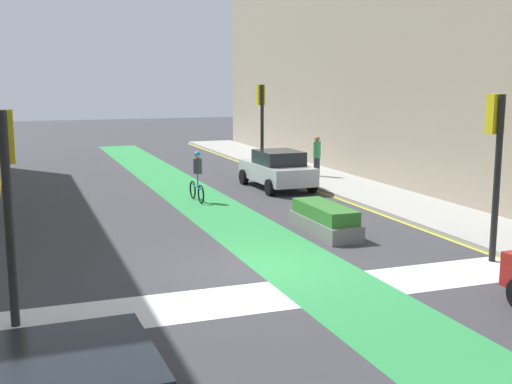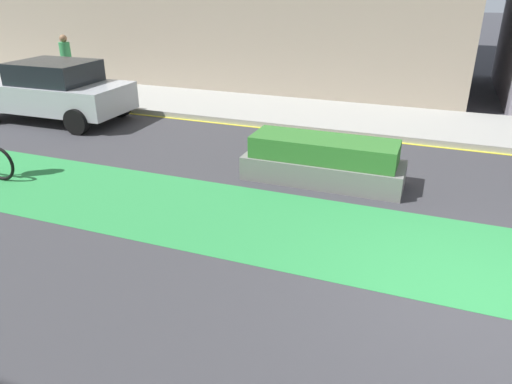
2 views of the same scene
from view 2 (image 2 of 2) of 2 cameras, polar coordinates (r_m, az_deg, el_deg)
ground_plane at (r=6.32m, az=25.00°, el=-12.20°), size 120.00×120.00×0.00m
bike_lane_paint at (r=7.20m, az=24.71°, el=-7.46°), size 2.40×60.00×0.01m
sidewalk_right at (r=13.18m, az=23.90°, el=6.92°), size 3.00×60.00×0.15m
curb_stripe_right at (r=11.76m, az=23.97°, el=4.65°), size 0.16×60.00×0.01m
car_silver_right_far at (r=14.08m, az=-23.17°, el=11.11°), size 2.08×4.23×1.57m
pedestrian_sidewalk_right_a at (r=17.09m, az=-21.70°, el=14.22°), size 0.34×0.34×1.77m
median_planter at (r=8.99m, az=8.03°, el=3.66°), size 0.99×2.98×0.85m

